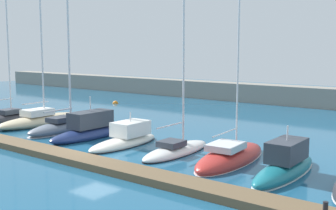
# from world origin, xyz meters

# --- Properties ---
(ground_plane) EXTENTS (120.00, 120.00, 0.00)m
(ground_plane) POSITION_xyz_m (0.00, 0.00, 0.00)
(ground_plane) COLOR #1E567A
(dock_pier) EXTENTS (36.37, 1.66, 0.40)m
(dock_pier) POSITION_xyz_m (0.00, -2.14, 0.20)
(dock_pier) COLOR brown
(dock_pier) RESTS_ON ground_plane
(breakwater_seawall) EXTENTS (108.00, 2.80, 2.28)m
(breakwater_seawall) POSITION_xyz_m (0.00, 30.51, 1.14)
(breakwater_seawall) COLOR gray
(breakwater_seawall) RESTS_ON ground_plane
(sailboat_charcoal_nearest) EXTENTS (2.66, 7.13, 11.58)m
(sailboat_charcoal_nearest) POSITION_xyz_m (-15.25, 3.43, 0.34)
(sailboat_charcoal_nearest) COLOR #2D2D33
(sailboat_charcoal_nearest) RESTS_ON ground_plane
(sailboat_sand_second) EXTENTS (2.89, 8.98, 15.16)m
(sailboat_sand_second) POSITION_xyz_m (-11.52, 4.40, 0.45)
(sailboat_sand_second) COLOR beige
(sailboat_sand_second) RESTS_ON ground_plane
(sailboat_slate_third) EXTENTS (2.92, 7.89, 12.99)m
(sailboat_slate_third) POSITION_xyz_m (-7.41, 3.80, 0.43)
(sailboat_slate_third) COLOR slate
(sailboat_slate_third) RESTS_ON ground_plane
(motorboat_navy_fourth) EXTENTS (2.12, 7.38, 3.34)m
(motorboat_navy_fourth) POSITION_xyz_m (-3.84, 3.22, 0.63)
(motorboat_navy_fourth) COLOR navy
(motorboat_navy_fourth) RESTS_ON ground_plane
(motorboat_ivory_fifth) EXTENTS (2.09, 6.51, 2.50)m
(motorboat_ivory_fifth) POSITION_xyz_m (0.01, 2.95, 0.42)
(motorboat_ivory_fifth) COLOR silver
(motorboat_ivory_fifth) RESTS_ON ground_plane
(sailboat_white_sixth) EXTENTS (2.12, 6.64, 10.30)m
(sailboat_white_sixth) POSITION_xyz_m (4.20, 3.21, 0.23)
(sailboat_white_sixth) COLOR white
(sailboat_white_sixth) RESTS_ON ground_plane
(sailboat_red_seventh) EXTENTS (2.97, 7.78, 11.91)m
(sailboat_red_seventh) POSITION_xyz_m (7.95, 3.54, 0.26)
(sailboat_red_seventh) COLOR #B72D28
(sailboat_red_seventh) RESTS_ON ground_plane
(motorboat_teal_eighth) EXTENTS (1.80, 7.04, 2.91)m
(motorboat_teal_eighth) POSITION_xyz_m (11.59, 2.94, 0.50)
(motorboat_teal_eighth) COLOR #19707F
(motorboat_teal_eighth) RESTS_ON ground_plane
(mooring_buoy_orange) EXTENTS (0.68, 0.68, 0.68)m
(mooring_buoy_orange) POSITION_xyz_m (-16.60, 18.73, 0.00)
(mooring_buoy_orange) COLOR orange
(mooring_buoy_orange) RESTS_ON ground_plane
(dock_bollard) EXTENTS (0.20, 0.20, 0.44)m
(dock_bollard) POSITION_xyz_m (15.29, -2.14, 0.62)
(dock_bollard) COLOR black
(dock_bollard) RESTS_ON dock_pier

